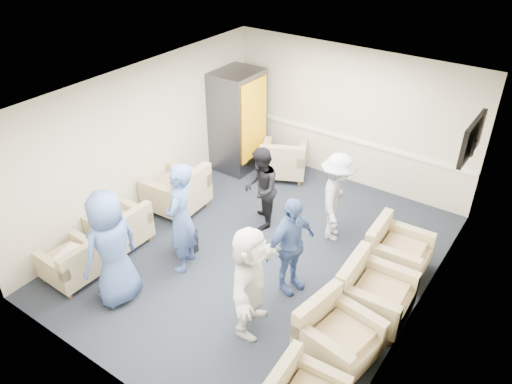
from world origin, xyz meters
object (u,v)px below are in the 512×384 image
Objects in this scene: vending_machine at (238,120)px; person_front_left at (111,248)px; armchair_right_far at (395,252)px; armchair_left_near at (74,264)px; person_front_right at (250,281)px; person_back_left at (261,189)px; person_mid_right at (290,246)px; armchair_right_midnear at (335,336)px; armchair_right_midfar at (372,294)px; armchair_corner at (283,161)px; person_mid_left at (181,218)px; armchair_left_mid at (122,229)px; armchair_left_far at (179,193)px; person_back_right at (336,198)px.

vending_machine is 4.32m from person_front_left.
armchair_right_far is at bearing 135.97° from person_front_left.
person_front_right is at bearing 107.41° from armchair_left_near.
person_back_left is 2.37m from person_front_right.
armchair_right_far is at bearing -26.68° from person_mid_right.
armchair_right_far is at bearing 9.83° from armchair_right_midnear.
armchair_right_midfar is 0.58× the size of person_front_right.
armchair_right_far is 0.75× the size of armchair_corner.
vending_machine is (-4.00, 1.34, 0.69)m from armchair_right_far.
armchair_right_far is 3.30m from armchair_corner.
person_mid_left reaches higher than armchair_left_near.
vending_machine is (-0.07, 3.32, 0.71)m from armchair_left_mid.
person_mid_right is 0.97× the size of person_front_right.
person_mid_right reaches higher than armchair_corner.
armchair_right_far is (3.84, 0.67, -0.04)m from armchair_left_far.
vending_machine is 3.38m from person_mid_left.
armchair_right_midnear is at bearing 173.11° from armchair_right_midfar.
armchair_corner reaches higher than armchair_right_far.
armchair_left_mid reaches higher than armchair_left_near.
armchair_left_far is at bearing 40.94° from armchair_corner.
armchair_right_midnear is 1.27m from person_front_right.
person_back_right is (-1.18, 2.26, 0.44)m from armchair_right_midnear.
armchair_right_midnear is 1.43m from person_mid_right.
armchair_right_midnear is at bearing 90.02° from armchair_left_mid.
armchair_left_near is at bearing 112.97° from armchair_right_midnear.
armchair_left_far reaches higher than armchair_right_far.
armchair_right_midnear is 0.55× the size of person_mid_left.
person_back_left is (-2.39, 1.84, 0.40)m from armchair_right_midnear.
person_front_left reaches higher than armchair_left_near.
person_front_right is (2.72, 0.77, 0.50)m from armchair_left_near.
armchair_left_far is at bearing 87.58° from person_back_right.
person_back_left is (1.56, 1.78, 0.42)m from armchair_left_mid.
armchair_corner is 0.57× the size of vending_machine.
person_mid_right is (1.84, -2.75, 0.43)m from armchair_corner.
person_back_right reaches higher than armchair_left_near.
person_back_left reaches higher than armchair_left_far.
person_back_right is 2.45m from person_front_right.
person_mid_left is at bearing 120.70° from armchair_right_far.
person_front_left is (-3.13, -1.78, 0.53)m from armchair_right_midfar.
person_back_right is at bearing 129.43° from armchair_left_mid.
person_mid_left is at bearing -44.52° from person_back_left.
person_front_right is at bearing -0.78° from person_back_left.
person_mid_left reaches higher than armchair_right_midnear.
person_mid_right is at bearing 17.24° from person_back_left.
person_mid_left is at bearing 121.31° from person_back_right.
person_back_left is at bearing 82.92° from armchair_corner.
armchair_corner is (-3.05, 2.56, -0.01)m from armchair_right_midfar.
person_back_left is (0.66, 2.67, -0.15)m from person_front_left.
person_mid_right is at bearing 87.00° from person_mid_left.
armchair_left_far is at bearing -155.48° from person_mid_left.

